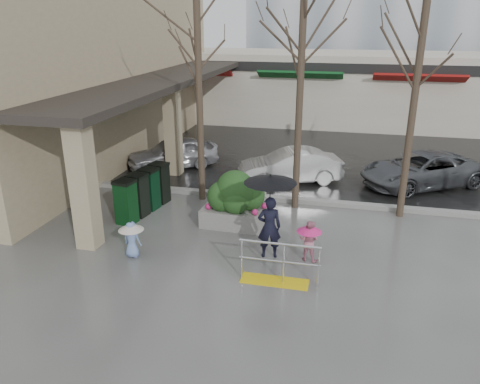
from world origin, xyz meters
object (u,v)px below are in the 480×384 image
at_px(tree_mideast, 420,56).
at_px(woman, 270,206).
at_px(tree_west, 198,45).
at_px(car_c, 422,170).
at_px(handrail, 278,268).
at_px(news_boxes, 144,192).
at_px(car_a, 173,153).
at_px(child_pink, 309,238).
at_px(child_blue, 132,235).
at_px(tree_midwest, 302,40).
at_px(car_b, 290,166).
at_px(planter, 236,200).

relative_size(tree_mideast, woman, 2.88).
distance_m(tree_west, car_c, 9.23).
distance_m(handrail, car_c, 8.92).
relative_size(handrail, woman, 0.84).
bearing_deg(handrail, woman, 108.86).
bearing_deg(news_boxes, car_a, 109.40).
bearing_deg(child_pink, child_blue, 24.41).
bearing_deg(tree_mideast, child_pink, -125.60).
xyz_separation_m(news_boxes, car_c, (8.90, 4.64, -0.05)).
distance_m(woman, car_c, 8.11).
height_order(tree_west, news_boxes, tree_west).
bearing_deg(car_a, child_pink, 8.39).
distance_m(tree_midwest, car_b, 5.24).
height_order(woman, child_pink, woman).
xyz_separation_m(tree_west, news_boxes, (-1.44, -1.53, -4.40)).
height_order(tree_west, car_b, tree_west).
height_order(handrail, car_c, car_c).
xyz_separation_m(handrail, child_blue, (-3.86, 0.39, 0.24)).
bearing_deg(planter, car_b, 76.50).
relative_size(tree_mideast, child_blue, 6.58).
height_order(planter, car_b, planter).
xyz_separation_m(handrail, news_boxes, (-4.80, 3.27, 0.30)).
xyz_separation_m(car_a, car_b, (4.97, -0.73, 0.00)).
height_order(tree_midwest, tree_mideast, tree_midwest).
distance_m(child_blue, car_b, 7.56).
bearing_deg(car_b, tree_midwest, -9.37).
bearing_deg(car_c, child_blue, -77.82).
bearing_deg(car_c, news_boxes, -93.68).
relative_size(planter, car_b, 0.53).
relative_size(tree_west, car_b, 1.78).
height_order(car_a, car_b, same).
height_order(car_a, car_c, same).
distance_m(woman, car_b, 6.09).
bearing_deg(handrail, planter, 120.51).
xyz_separation_m(handrail, tree_mideast, (3.14, 4.80, 4.48)).
distance_m(tree_midwest, woman, 5.25).
distance_m(tree_west, planter, 4.95).
xyz_separation_m(car_b, car_c, (4.75, 0.67, 0.00)).
distance_m(tree_midwest, planter, 5.05).
distance_m(tree_west, tree_mideast, 6.50).
relative_size(tree_west, car_c, 1.50).
relative_size(woman, car_a, 0.61).
xyz_separation_m(tree_west, planter, (1.66, -1.91, -4.26)).
bearing_deg(child_blue, tree_mideast, -141.22).
bearing_deg(handrail, tree_mideast, 56.81).
bearing_deg(child_pink, car_a, -33.71).
xyz_separation_m(news_boxes, car_a, (-0.82, 4.70, -0.05)).
distance_m(child_pink, car_c, 7.52).
xyz_separation_m(tree_mideast, planter, (-4.84, -1.91, -4.03)).
bearing_deg(car_c, car_b, -113.22).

